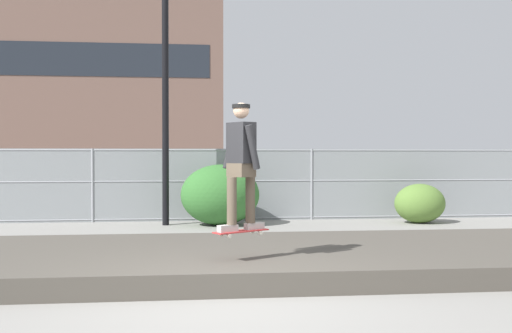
{
  "coord_description": "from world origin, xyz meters",
  "views": [
    {
      "loc": [
        -0.45,
        -6.89,
        1.69
      ],
      "look_at": [
        1.03,
        6.05,
        1.44
      ],
      "focal_mm": 42.74,
      "sensor_mm": 36.0,
      "label": 1
    }
  ],
  "objects_px": {
    "skateboard": "(241,231)",
    "street_lamp": "(165,28)",
    "skater": "(241,158)",
    "shrub_left": "(220,195)",
    "parked_car_near": "(64,185)",
    "shrub_center": "(420,203)"
  },
  "relations": [
    {
      "from": "skater",
      "to": "shrub_left",
      "type": "xyz_separation_m",
      "value": [
        0.08,
        6.58,
        -0.91
      ]
    },
    {
      "from": "parked_car_near",
      "to": "shrub_left",
      "type": "bearing_deg",
      "value": -37.62
    },
    {
      "from": "skateboard",
      "to": "skater",
      "type": "bearing_deg",
      "value": 63.43
    },
    {
      "from": "street_lamp",
      "to": "skater",
      "type": "bearing_deg",
      "value": -79.75
    },
    {
      "from": "skater",
      "to": "shrub_center",
      "type": "distance_m",
      "value": 8.28
    },
    {
      "from": "skateboard",
      "to": "street_lamp",
      "type": "height_order",
      "value": "street_lamp"
    },
    {
      "from": "skateboard",
      "to": "shrub_left",
      "type": "height_order",
      "value": "shrub_left"
    },
    {
      "from": "street_lamp",
      "to": "shrub_left",
      "type": "xyz_separation_m",
      "value": [
        1.3,
        -0.17,
        -4.01
      ]
    },
    {
      "from": "skater",
      "to": "parked_car_near",
      "type": "distance_m",
      "value": 10.77
    },
    {
      "from": "parked_car_near",
      "to": "shrub_center",
      "type": "height_order",
      "value": "parked_car_near"
    },
    {
      "from": "parked_car_near",
      "to": "shrub_center",
      "type": "distance_m",
      "value": 9.84
    },
    {
      "from": "skateboard",
      "to": "shrub_left",
      "type": "bearing_deg",
      "value": 89.3
    },
    {
      "from": "skateboard",
      "to": "shrub_center",
      "type": "relative_size",
      "value": 0.62
    },
    {
      "from": "shrub_left",
      "to": "shrub_center",
      "type": "bearing_deg",
      "value": -1.17
    },
    {
      "from": "skateboard",
      "to": "street_lamp",
      "type": "bearing_deg",
      "value": 100.25
    },
    {
      "from": "skater",
      "to": "street_lamp",
      "type": "xyz_separation_m",
      "value": [
        -1.22,
        6.75,
        3.1
      ]
    },
    {
      "from": "street_lamp",
      "to": "parked_car_near",
      "type": "bearing_deg",
      "value": 133.6
    },
    {
      "from": "skateboard",
      "to": "shrub_center",
      "type": "height_order",
      "value": "shrub_center"
    },
    {
      "from": "shrub_left",
      "to": "shrub_center",
      "type": "height_order",
      "value": "shrub_left"
    },
    {
      "from": "skateboard",
      "to": "skater",
      "type": "relative_size",
      "value": 0.46
    },
    {
      "from": "shrub_left",
      "to": "skateboard",
      "type": "bearing_deg",
      "value": -90.7
    },
    {
      "from": "parked_car_near",
      "to": "shrub_left",
      "type": "relative_size",
      "value": 2.41
    }
  ]
}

